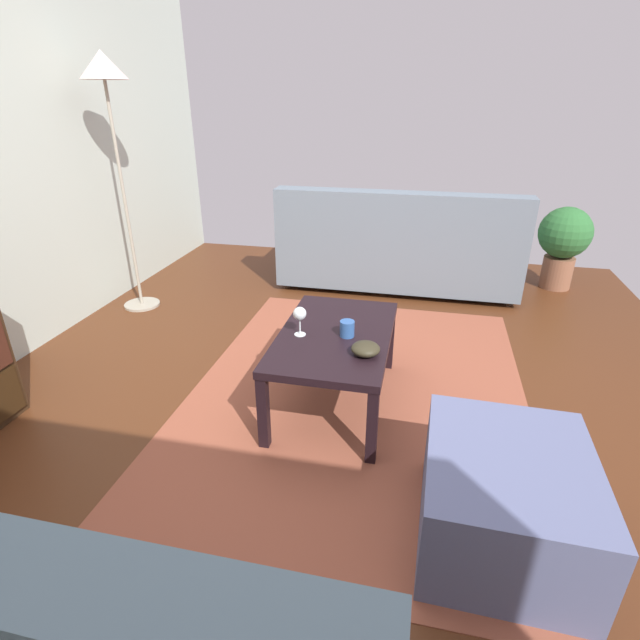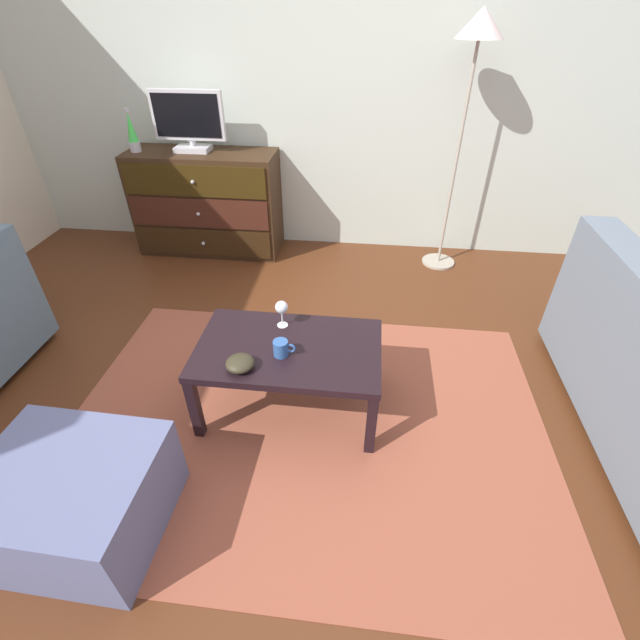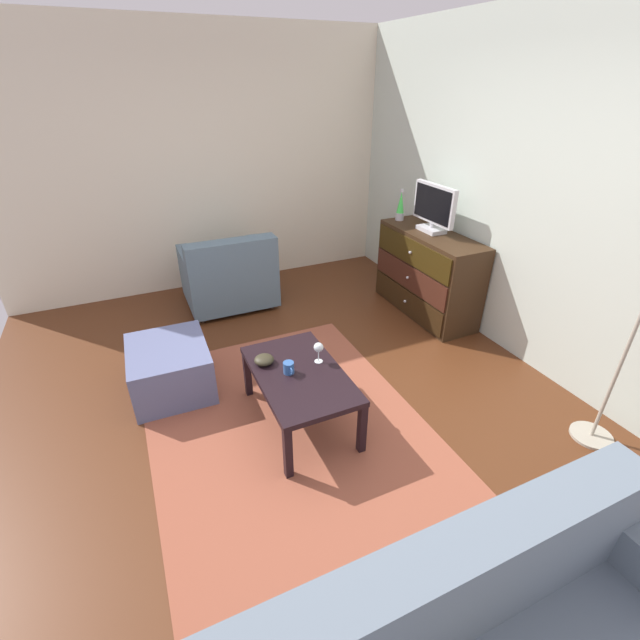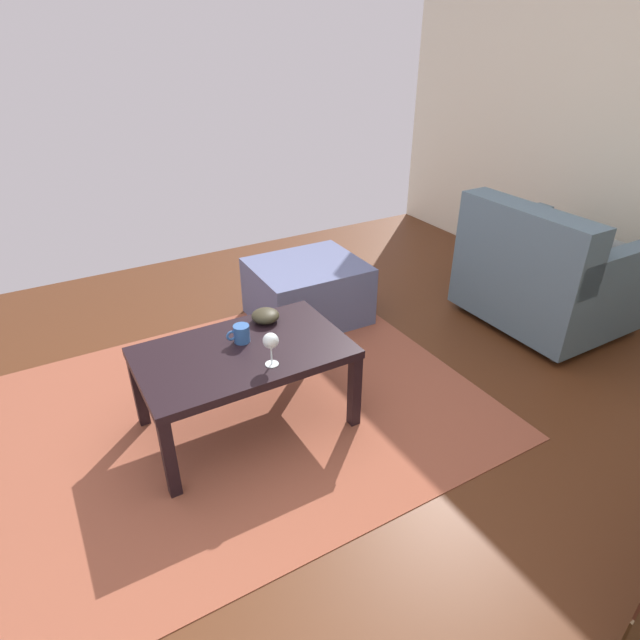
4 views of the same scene
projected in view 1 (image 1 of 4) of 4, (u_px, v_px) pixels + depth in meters
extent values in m
cube|color=#512A15|center=(316.00, 413.00, 2.70)|extent=(5.91, 4.66, 0.05)
cube|color=brown|center=(357.00, 393.00, 2.82)|extent=(2.60, 1.90, 0.01)
cube|color=black|center=(263.00, 412.00, 2.33)|extent=(0.05, 0.05, 0.39)
cube|color=black|center=(308.00, 331.00, 3.12)|extent=(0.05, 0.05, 0.39)
cube|color=black|center=(372.00, 427.00, 2.23)|extent=(0.05, 0.05, 0.39)
cube|color=black|center=(390.00, 340.00, 3.02)|extent=(0.05, 0.05, 0.39)
cube|color=black|center=(335.00, 336.00, 2.58)|extent=(0.96, 0.58, 0.04)
cylinder|color=silver|center=(300.00, 334.00, 2.55)|extent=(0.06, 0.06, 0.00)
cylinder|color=silver|center=(300.00, 326.00, 2.53)|extent=(0.01, 0.01, 0.09)
sphere|color=silver|center=(300.00, 314.00, 2.50)|extent=(0.07, 0.07, 0.07)
cylinder|color=#30599D|center=(347.00, 329.00, 2.52)|extent=(0.08, 0.08, 0.09)
torus|color=#30599D|center=(349.00, 324.00, 2.57)|extent=(0.05, 0.01, 0.05)
ellipsoid|color=#322D1E|center=(366.00, 349.00, 2.35)|extent=(0.14, 0.14, 0.06)
cylinder|color=#332319|center=(499.00, 275.00, 4.61)|extent=(0.05, 0.05, 0.05)
cylinder|color=#332319|center=(306.00, 262.00, 4.98)|extent=(0.05, 0.05, 0.05)
cylinder|color=#332319|center=(508.00, 303.00, 4.00)|extent=(0.05, 0.05, 0.05)
cylinder|color=#332319|center=(288.00, 285.00, 4.37)|extent=(0.05, 0.05, 0.05)
cube|color=slate|center=(398.00, 259.00, 4.40)|extent=(0.85, 2.04, 0.36)
cube|color=slate|center=(398.00, 222.00, 3.94)|extent=(0.20, 2.04, 0.47)
cube|color=slate|center=(515.00, 235.00, 4.09)|extent=(0.81, 0.12, 0.20)
cube|color=slate|center=(295.00, 223.00, 4.47)|extent=(0.81, 0.12, 0.20)
cylinder|color=tan|center=(398.00, 223.00, 4.54)|extent=(0.16, 0.40, 0.16)
cube|color=slate|center=(505.00, 499.00, 1.83)|extent=(0.71, 0.62, 0.39)
cylinder|color=#A59E8C|center=(142.00, 304.00, 4.01)|extent=(0.28, 0.28, 0.02)
cylinder|color=#A59E8C|center=(125.00, 202.00, 3.65)|extent=(0.02, 0.02, 1.65)
cone|color=silver|center=(102.00, 64.00, 3.27)|extent=(0.32, 0.32, 0.18)
cylinder|color=brown|center=(557.00, 272.00, 4.34)|extent=(0.26, 0.26, 0.28)
sphere|color=#2D6B33|center=(565.00, 233.00, 4.19)|extent=(0.44, 0.44, 0.44)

